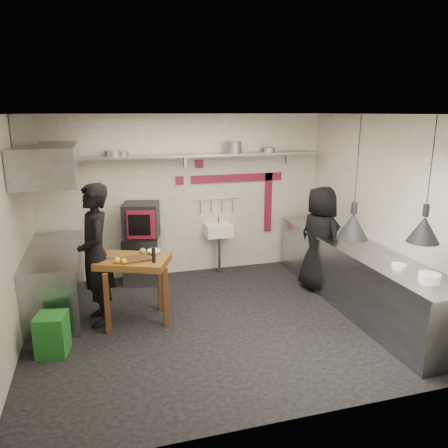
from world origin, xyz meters
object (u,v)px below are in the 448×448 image
object	(u,v)px
green_bin	(52,334)
oven_stand	(143,259)
combi_oven	(141,220)
chef_right	(320,239)
prep_table	(135,290)
chef_left	(95,255)

from	to	relation	value
green_bin	oven_stand	bearing A→B (deg)	57.61
combi_oven	chef_right	xyz separation A→B (m)	(2.71, -1.09, -0.24)
oven_stand	prep_table	bearing A→B (deg)	-85.55
green_bin	prep_table	world-z (taller)	prep_table
oven_stand	prep_table	size ratio (longest dim) A/B	0.87
chef_left	chef_right	xyz separation A→B (m)	(3.45, 0.21, -0.12)
green_bin	chef_right	world-z (taller)	chef_right
prep_table	chef_right	distance (m)	3.01
chef_left	oven_stand	bearing A→B (deg)	143.94
combi_oven	chef_right	distance (m)	2.93
green_bin	chef_left	xyz separation A→B (m)	(0.55, 0.71, 0.72)
combi_oven	chef_left	world-z (taller)	chef_left
oven_stand	chef_left	xyz separation A→B (m)	(-0.73, -1.31, 0.57)
green_bin	chef_left	bearing A→B (deg)	52.07
oven_stand	chef_left	size ratio (longest dim) A/B	0.41
green_bin	chef_left	distance (m)	1.15
prep_table	chef_left	xyz separation A→B (m)	(-0.49, 0.12, 0.51)
chef_right	green_bin	bearing A→B (deg)	85.10
prep_table	chef_right	size ratio (longest dim) A/B	0.54
oven_stand	prep_table	xyz separation A→B (m)	(-0.25, -1.44, 0.06)
combi_oven	prep_table	world-z (taller)	combi_oven
prep_table	chef_right	bearing A→B (deg)	28.70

